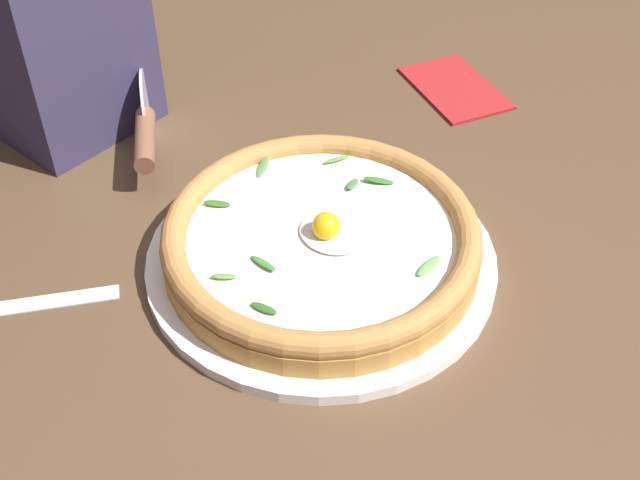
% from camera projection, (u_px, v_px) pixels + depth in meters
% --- Properties ---
extents(ground_plane, '(2.40, 2.40, 0.03)m').
position_uv_depth(ground_plane, '(335.00, 284.00, 0.79)').
color(ground_plane, brown).
rests_on(ground_plane, ground).
extents(pizza_plate, '(0.34, 0.34, 0.01)m').
position_uv_depth(pizza_plate, '(320.00, 260.00, 0.79)').
color(pizza_plate, white).
rests_on(pizza_plate, ground).
extents(pizza, '(0.30, 0.30, 0.05)m').
position_uv_depth(pizza, '(320.00, 239.00, 0.77)').
color(pizza, '#B6813A').
rests_on(pizza, pizza_plate).
extents(pizza_cutter, '(0.13, 0.10, 0.08)m').
position_uv_depth(pizza_cutter, '(145.00, 128.00, 0.89)').
color(pizza_cutter, silver).
rests_on(pizza_cutter, ground).
extents(folded_napkin, '(0.16, 0.13, 0.01)m').
position_uv_depth(folded_napkin, '(455.00, 87.00, 1.02)').
color(folded_napkin, maroon).
rests_on(folded_napkin, ground).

